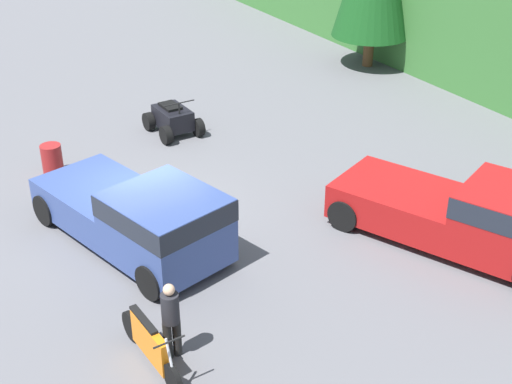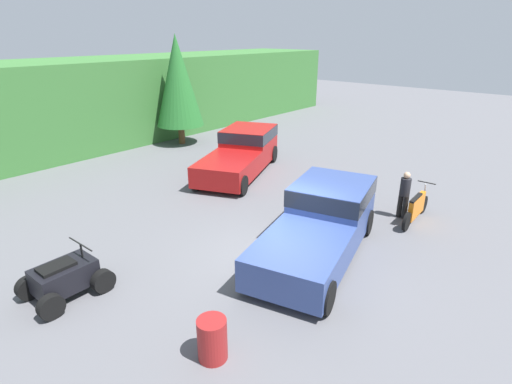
% 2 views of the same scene
% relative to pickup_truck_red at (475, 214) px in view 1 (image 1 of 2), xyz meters
% --- Properties ---
extents(ground_plane, '(80.00, 80.00, 0.00)m').
position_rel_pickup_truck_red_xyz_m(ground_plane, '(-4.93, -6.00, -0.94)').
color(ground_plane, '#5B5B60').
extents(pickup_truck_red, '(5.98, 4.16, 1.78)m').
position_rel_pickup_truck_red_xyz_m(pickup_truck_red, '(0.00, 0.00, 0.00)').
color(pickup_truck_red, maroon).
rests_on(pickup_truck_red, ground_plane).
extents(pickup_truck_second, '(5.65, 3.40, 1.78)m').
position_rel_pickup_truck_red_xyz_m(pickup_truck_second, '(-3.85, -6.60, -0.00)').
color(pickup_truck_second, '#334784').
rests_on(pickup_truck_second, ground_plane).
extents(dirt_bike, '(2.38, 0.60, 1.15)m').
position_rel_pickup_truck_red_xyz_m(dirt_bike, '(-0.16, -7.99, -0.47)').
color(dirt_bike, black).
rests_on(dirt_bike, ground_plane).
extents(quad_atv, '(1.88, 1.38, 1.19)m').
position_rel_pickup_truck_red_xyz_m(quad_atv, '(-9.69, -3.16, -0.48)').
color(quad_atv, black).
rests_on(quad_atv, ground_plane).
extents(rider_person, '(0.36, 0.36, 1.64)m').
position_rel_pickup_truck_red_xyz_m(rider_person, '(-0.18, -7.54, -0.05)').
color(rider_person, black).
rests_on(rider_person, ground_plane).
extents(steel_barrel, '(0.58, 0.58, 0.88)m').
position_rel_pickup_truck_red_xyz_m(steel_barrel, '(-8.80, -7.27, -0.50)').
color(steel_barrel, maroon).
rests_on(steel_barrel, ground_plane).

